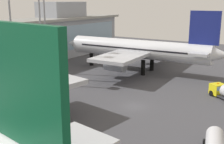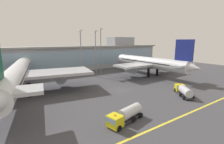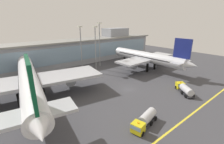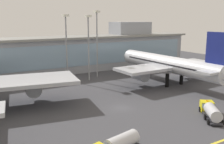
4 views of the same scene
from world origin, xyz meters
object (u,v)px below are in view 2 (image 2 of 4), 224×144
object	(u,v)px
airliner_near_left	(17,74)
apron_light_mast_east	(96,45)
apron_light_mast_west	(81,45)
fuel_tanker_truck	(183,90)
baggage_tug_near	(125,115)
apron_light_mast_centre	(101,43)
airliner_near_right	(149,63)

from	to	relation	value
airliner_near_left	apron_light_mast_east	world-z (taller)	apron_light_mast_east
apron_light_mast_west	fuel_tanker_truck	bearing A→B (deg)	-73.03
baggage_tug_near	apron_light_mast_centre	size ratio (longest dim) A/B	0.41
airliner_near_left	airliner_near_right	world-z (taller)	airliner_near_left
apron_light_mast_west	airliner_near_left	bearing A→B (deg)	-147.79
apron_light_mast_west	airliner_near_right	bearing A→B (deg)	-37.24
airliner_near_left	apron_light_mast_east	size ratio (longest dim) A/B	2.86
baggage_tug_near	apron_light_mast_west	xyz separation A→B (m)	(11.00, 48.35, 12.63)
fuel_tanker_truck	apron_light_mast_west	xyz separation A→B (m)	(-13.79, 45.18, 12.63)
fuel_tanker_truck	apron_light_mast_east	bearing A→B (deg)	46.01
apron_light_mast_west	apron_light_mast_centre	distance (m)	11.22
airliner_near_right	baggage_tug_near	size ratio (longest dim) A/B	5.12
airliner_near_left	fuel_tanker_truck	world-z (taller)	airliner_near_left
apron_light_mast_west	apron_light_mast_centre	xyz separation A→B (m)	(11.18, 0.50, 0.74)
airliner_near_right	apron_light_mast_centre	size ratio (longest dim) A/B	2.12
baggage_tug_near	apron_light_mast_east	distance (m)	50.66
apron_light_mast_east	airliner_near_left	bearing A→B (deg)	-156.43
apron_light_mast_east	baggage_tug_near	bearing A→B (deg)	-110.98
apron_light_mast_west	apron_light_mast_centre	world-z (taller)	apron_light_mast_centre
airliner_near_left	baggage_tug_near	world-z (taller)	airliner_near_left
baggage_tug_near	apron_light_mast_centre	bearing A→B (deg)	-127.42
airliner_near_left	baggage_tug_near	xyz separation A→B (m)	(16.77, -30.85, -4.92)
fuel_tanker_truck	airliner_near_left	bearing A→B (deg)	92.74
baggage_tug_near	fuel_tanker_truck	bearing A→B (deg)	174.28
apron_light_mast_east	fuel_tanker_truck	bearing A→B (deg)	-80.41
baggage_tug_near	airliner_near_right	bearing A→B (deg)	-154.67
fuel_tanker_truck	apron_light_mast_east	size ratio (longest dim) A/B	0.41
airliner_near_left	apron_light_mast_west	size ratio (longest dim) A/B	2.84
fuel_tanker_truck	apron_light_mast_centre	distance (m)	47.67
baggage_tug_near	apron_light_mast_west	distance (m)	51.16
apron_light_mast_centre	airliner_near_right	bearing A→B (deg)	-54.18
airliner_near_right	apron_light_mast_east	xyz separation A→B (m)	(-18.99, 16.93, 7.94)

